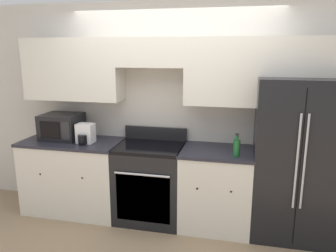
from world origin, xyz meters
name	(u,v)px	position (x,y,z in m)	size (l,w,h in m)	color
ground_plane	(162,233)	(0.00, 0.00, 0.00)	(12.00, 12.00, 0.00)	#937A5B
wall_back	(174,95)	(0.01, 0.58, 1.50)	(8.00, 0.39, 2.60)	beige
lower_cabinets_left	(74,176)	(-1.23, 0.31, 0.47)	(1.24, 0.64, 0.93)	silver
lower_cabinets_right	(216,188)	(0.57, 0.31, 0.47)	(0.82, 0.64, 0.93)	silver
oven_range	(150,182)	(-0.22, 0.31, 0.47)	(0.79, 0.65, 1.09)	black
refrigerator	(294,158)	(1.40, 0.38, 0.88)	(0.87, 0.79, 1.76)	black
microwave	(62,126)	(-1.39, 0.37, 1.09)	(0.47, 0.40, 0.32)	black
bottle	(237,147)	(0.78, 0.14, 1.03)	(0.07, 0.07, 0.25)	#195928
paper_towel_holder	(85,134)	(-1.01, 0.25, 1.04)	(0.20, 0.21, 0.24)	white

